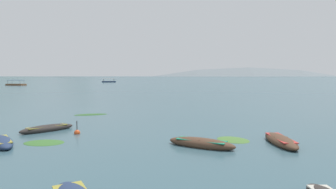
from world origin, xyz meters
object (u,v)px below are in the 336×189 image
Objects in this scene: rowboat_0 at (2,142)px; rowboat_4 at (47,129)px; ferry_0 at (109,82)px; ferry_2 at (16,84)px; rowboat_8 at (201,143)px; mooring_buoy at (77,133)px; rowboat_6 at (281,141)px.

rowboat_0 is 0.99× the size of rowboat_4.
ferry_0 is 60.04m from ferry_2.
rowboat_0 is 12.54m from rowboat_8.
ferry_2 is (-54.81, 97.17, 0.25)m from rowboat_4.
ferry_2 is at bearing 117.94° from rowboat_0.
ferry_0 is 1.05× the size of ferry_2.
mooring_buoy is at bearing -22.30° from rowboat_4.
ferry_0 is at bearing 100.72° from mooring_buoy.
rowboat_0 is at bearing 177.61° from rowboat_8.
ferry_0 reaches higher than mooring_buoy.
ferry_2 is (-53.86, 101.57, 0.26)m from rowboat_0.
rowboat_4 is 151.98m from ferry_0.
rowboat_4 is at bearing -80.20° from ferry_0.
rowboat_4 is 17.32m from rowboat_6.
rowboat_8 is at bearing -56.96° from ferry_2.
rowboat_8 is 159.16m from ferry_0.
rowboat_6 is 3.73× the size of mooring_buoy.
rowboat_0 is 156.17m from ferry_0.
mooring_buoy is (2.71, -1.11, -0.09)m from rowboat_4.
mooring_buoy is (-14.08, 3.14, -0.10)m from rowboat_6.
ferry_0 is (-37.44, 154.70, 0.23)m from rowboat_8.
mooring_buoy reaches higher than rowboat_8.
rowboat_4 is 3.30× the size of mooring_buoy.
rowboat_0 is 4.51m from rowboat_4.
ferry_0 is at bearing 103.60° from rowboat_8.
ferry_2 reaches higher than rowboat_4.
rowboat_6 is 159.81m from ferry_0.
ferry_2 is (-71.60, 101.42, 0.24)m from rowboat_6.
rowboat_0 is 0.88× the size of rowboat_6.
rowboat_4 is at bearing 77.84° from rowboat_0.
mooring_buoy reaches higher than rowboat_0.
rowboat_6 is at bearing -14.20° from rowboat_4.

